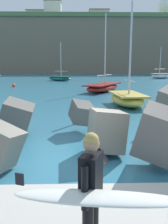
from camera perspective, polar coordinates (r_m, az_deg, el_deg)
ground_plane at (r=7.21m, az=0.27°, el=-11.77°), size 400.00×400.00×0.00m
breakwater_jetty at (r=8.48m, az=-16.01°, el=-0.11°), size 31.67×5.30×2.71m
surfer_with_board at (r=3.11m, az=1.71°, el=-18.73°), size 2.09×1.47×1.78m
boat_near_left at (r=16.71m, az=10.40°, el=3.17°), size 2.40×4.36×6.75m
boat_near_right at (r=50.87m, az=17.98°, el=8.30°), size 4.56×3.02×6.21m
boat_mid_centre at (r=25.35m, az=4.56°, el=6.01°), size 5.00×6.49×7.94m
boat_mid_right at (r=42.21m, az=-5.89°, el=8.11°), size 4.78×3.89×6.59m
mooring_buoy_inner at (r=31.58m, az=-16.59°, el=6.17°), size 0.44×0.44×0.44m
headland_bluff at (r=94.81m, az=0.40°, el=15.05°), size 93.03×44.18×17.72m
radar_dome at (r=101.92m, az=19.41°, el=22.26°), size 6.93×6.93×10.10m
station_building_west at (r=87.98m, az=-7.47°, el=23.04°), size 5.81×4.81×5.98m
station_building_central at (r=93.01m, az=-11.34°, el=21.62°), size 6.96×4.92×3.90m
station_building_east at (r=101.22m, az=-9.85°, el=21.30°), size 4.84×5.82×5.57m
station_building_annex at (r=104.46m, az=3.54°, el=21.41°), size 8.06×8.09×6.61m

